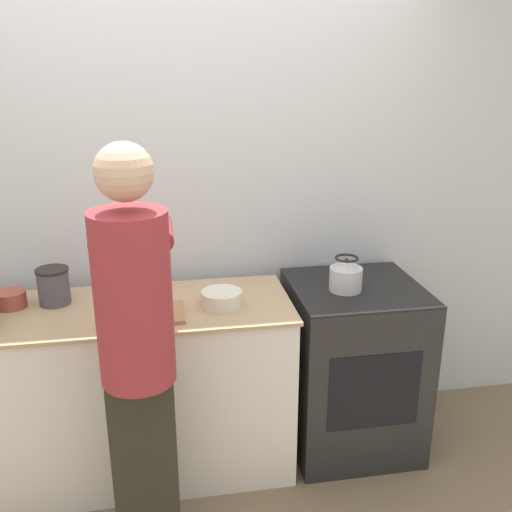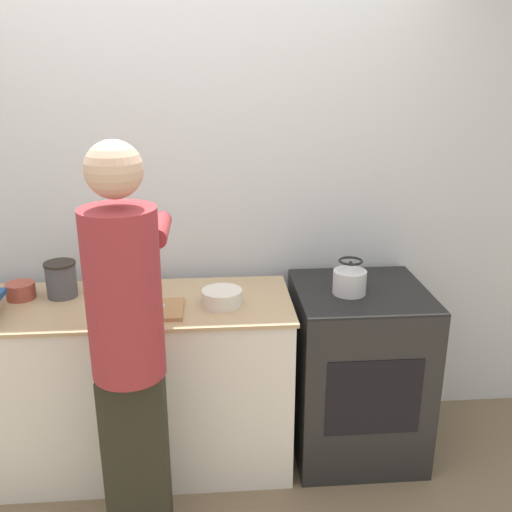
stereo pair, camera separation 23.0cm
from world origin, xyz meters
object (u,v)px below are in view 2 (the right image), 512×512
Objects in this scene: oven at (357,370)px; bowl_prep at (222,298)px; cutting_board at (145,310)px; knife at (141,307)px; person at (128,338)px; kettle at (350,279)px; canister_jar at (61,279)px.

bowl_prep is (-0.70, -0.09, 0.47)m from oven.
cutting_board is 1.74× the size of knife.
bowl_prep is at bearing -172.58° from oven.
person reaches higher than knife.
knife is 1.16× the size of kettle.
bowl_prep is 1.09× the size of canister_jar.
cutting_board is at bearing 86.46° from person.
kettle is at bearing 4.75° from knife.
oven is 0.85m from bowl_prep.
cutting_board is at bearing -174.08° from kettle.
person is at bearing -153.73° from kettle.
cutting_board is (-1.05, -0.14, 0.45)m from oven.
cutting_board is 0.36m from bowl_prep.
knife is (-1.07, -0.13, 0.46)m from oven.
kettle is at bearing 5.92° from cutting_board.
oven is at bearing 6.49° from knife.
oven is 0.54m from kettle.
oven is 1.15m from cutting_board.
cutting_board is at bearing -172.38° from oven.
person is at bearing -153.63° from oven.
kettle reaches higher than canister_jar.
person is at bearing -93.54° from cutting_board.
canister_jar is (-0.42, 0.22, 0.08)m from cutting_board.
person reaches higher than canister_jar.
person is 9.04× the size of bowl_prep.
person reaches higher than oven.
knife is at bearing -27.26° from canister_jar.
kettle is (1.00, 0.49, 0.03)m from person.
canister_jar is at bearing 176.83° from oven.
bowl_prep is (0.37, 0.04, 0.02)m from knife.
kettle is at bearing -4.94° from canister_jar.
canister_jar is (-0.78, 0.17, 0.05)m from bowl_prep.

